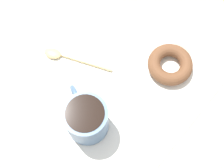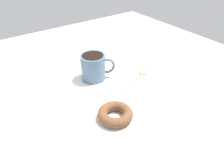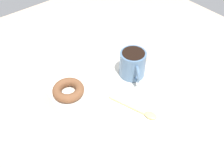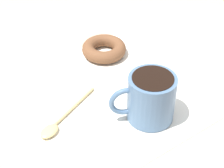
# 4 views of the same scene
# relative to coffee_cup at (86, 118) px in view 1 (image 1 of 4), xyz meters

# --- Properties ---
(ground_plane) EXTENTS (1.20, 1.20, 0.02)m
(ground_plane) POSITION_rel_coffee_cup_xyz_m (0.01, -0.07, -0.06)
(ground_plane) COLOR tan
(napkin) EXTENTS (0.35, 0.35, 0.00)m
(napkin) POSITION_rel_coffee_cup_xyz_m (0.01, -0.09, -0.04)
(napkin) COLOR white
(napkin) RESTS_ON ground_plane
(coffee_cup) EXTENTS (0.11, 0.08, 0.08)m
(coffee_cup) POSITION_rel_coffee_cup_xyz_m (0.00, 0.00, 0.00)
(coffee_cup) COLOR slate
(coffee_cup) RESTS_ON napkin
(donut) EXTENTS (0.09, 0.09, 0.03)m
(donut) POSITION_rel_coffee_cup_xyz_m (-0.06, -0.20, -0.03)
(donut) COLOR brown
(donut) RESTS_ON napkin
(spoon) EXTENTS (0.14, 0.06, 0.01)m
(spoon) POSITION_rel_coffee_cup_xyz_m (0.13, -0.08, -0.04)
(spoon) COLOR #D8B772
(spoon) RESTS_ON napkin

